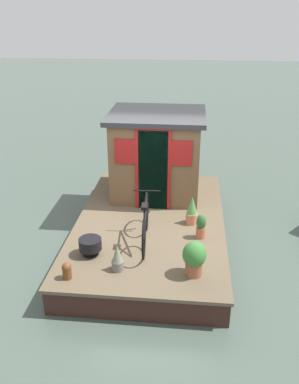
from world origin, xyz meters
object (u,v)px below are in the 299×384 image
potted_plant_thyme (194,257)px  charcoal_grill (90,244)px  bicycle (145,223)px  mooring_bollard (67,270)px  potted_plant_basil (201,226)px  potted_plant_sage (192,211)px  potted_plant_lavender (117,258)px  houseboat_cabin (157,154)px

potted_plant_thyme → charcoal_grill: size_ratio=1.52×
bicycle → mooring_bollard: size_ratio=6.02×
potted_plant_basil → charcoal_grill: potted_plant_basil is taller
charcoal_grill → potted_plant_sage: bearing=-52.7°
charcoal_grill → mooring_bollard: (-0.71, 0.21, -0.05)m
potted_plant_lavender → mooring_bollard: 0.82m
mooring_bollard → bicycle: bearing=-42.2°
potted_plant_sage → potted_plant_thyme: 1.72m
potted_plant_thyme → mooring_bollard: bearing=98.6°
charcoal_grill → bicycle: bearing=-60.2°
potted_plant_lavender → potted_plant_basil: (1.18, -1.35, 0.01)m
bicycle → potted_plant_lavender: 1.00m
potted_plant_sage → potted_plant_basil: size_ratio=1.21×
bicycle → potted_plant_lavender: bearing=159.0°
potted_plant_sage → mooring_bollard: (-2.02, 1.93, -0.12)m
potted_plant_thyme → potted_plant_basil: 1.19m
potted_plant_sage → potted_plant_basil: bearing=-162.1°
potted_plant_thyme → potted_plant_basil: potted_plant_thyme is taller
houseboat_cabin → potted_plant_thyme: size_ratio=3.46×
potted_plant_lavender → potted_plant_thyme: size_ratio=0.79×
mooring_bollard → potted_plant_sage: bearing=-43.8°
bicycle → potted_plant_sage: 1.15m
potted_plant_basil → charcoal_grill: (-0.78, 1.90, -0.04)m
potted_plant_sage → potted_plant_thyme: size_ratio=0.96×
potted_plant_basil → charcoal_grill: size_ratio=1.21×
bicycle → potted_plant_lavender: bicycle is taller
potted_plant_sage → houseboat_cabin: bearing=30.4°
potted_plant_lavender → potted_plant_basil: bearing=-48.9°
houseboat_cabin → potted_plant_basil: size_ratio=4.33×
bicycle → charcoal_grill: bicycle is taller
charcoal_grill → potted_plant_basil: bearing=-67.8°
potted_plant_basil → mooring_bollard: size_ratio=1.70×
potted_plant_thyme → mooring_bollard: (-0.30, 1.99, -0.17)m
houseboat_cabin → potted_plant_thyme: houseboat_cabin is taller
houseboat_cabin → mooring_bollard: (-3.42, 1.11, -0.79)m
charcoal_grill → mooring_bollard: size_ratio=1.40×
bicycle → potted_plant_thyme: 1.27m
houseboat_cabin → potted_plant_lavender: (-3.12, 0.36, -0.71)m
potted_plant_lavender → potted_plant_thyme: bearing=-90.1°
bicycle → potted_plant_thyme: (-0.92, -0.88, -0.07)m
potted_plant_basil → potted_plant_lavender: bearing=131.1°
potted_plant_thyme → mooring_bollard: 2.02m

